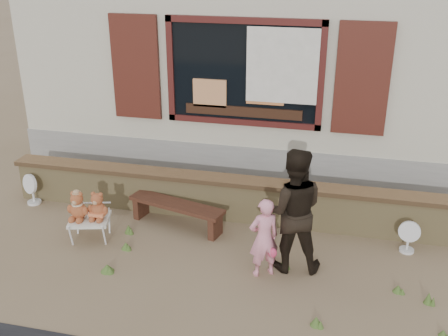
% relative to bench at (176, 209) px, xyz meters
% --- Properties ---
extents(ground, '(80.00, 80.00, 0.00)m').
position_rel_bench_xyz_m(ground, '(0.71, -0.55, -0.28)').
color(ground, brown).
rests_on(ground, ground).
extents(shopfront, '(8.04, 5.13, 4.00)m').
position_rel_bench_xyz_m(shopfront, '(0.71, 3.94, 1.72)').
color(shopfront, '#AEA68C').
rests_on(shopfront, ground).
extents(brick_wall, '(7.10, 0.36, 0.67)m').
position_rel_bench_xyz_m(brick_wall, '(0.71, 0.45, 0.06)').
color(brick_wall, tan).
rests_on(brick_wall, ground).
extents(bench, '(1.54, 0.70, 0.39)m').
position_rel_bench_xyz_m(bench, '(0.00, 0.00, 0.00)').
color(bench, '#371D13').
rests_on(bench, ground).
extents(folding_chair, '(0.65, 0.61, 0.34)m').
position_rel_bench_xyz_m(folding_chair, '(-1.08, -0.64, 0.02)').
color(folding_chair, silver).
rests_on(folding_chair, ground).
extents(teddy_bear_left, '(0.37, 0.34, 0.43)m').
position_rel_bench_xyz_m(teddy_bear_left, '(-1.22, -0.67, 0.27)').
color(teddy_bear_left, brown).
rests_on(teddy_bear_left, folding_chair).
extents(teddy_bear_right, '(0.36, 0.33, 0.42)m').
position_rel_bench_xyz_m(teddy_bear_right, '(-0.95, -0.60, 0.26)').
color(teddy_bear_right, brown).
rests_on(teddy_bear_right, folding_chair).
extents(child, '(0.47, 0.42, 1.07)m').
position_rel_bench_xyz_m(child, '(1.46, -0.93, 0.25)').
color(child, pink).
rests_on(child, ground).
extents(adult, '(0.89, 0.74, 1.66)m').
position_rel_bench_xyz_m(adult, '(1.77, -0.68, 0.55)').
color(adult, black).
rests_on(adult, ground).
extents(fan_left, '(0.34, 0.23, 0.52)m').
position_rel_bench_xyz_m(fan_left, '(-2.51, 0.18, -0.02)').
color(fan_left, silver).
rests_on(fan_left, ground).
extents(fan_right, '(0.30, 0.20, 0.48)m').
position_rel_bench_xyz_m(fan_right, '(3.30, 0.06, -0.04)').
color(fan_right, silver).
rests_on(fan_right, ground).
extents(grass_tufts, '(4.29, 1.55, 0.15)m').
position_rel_bench_xyz_m(grass_tufts, '(1.15, -1.06, -0.22)').
color(grass_tufts, '#436026').
rests_on(grass_tufts, ground).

